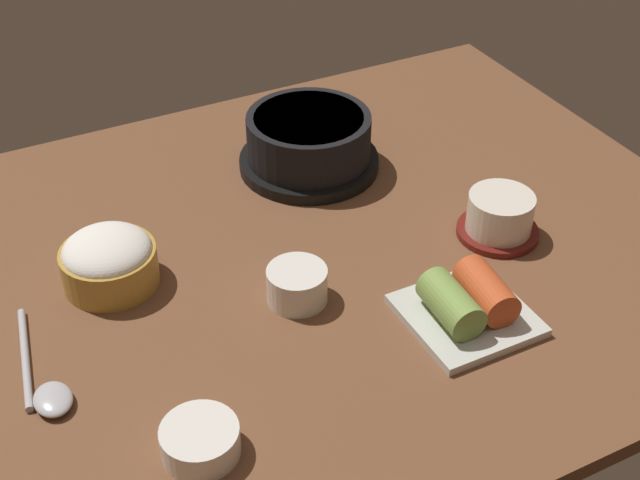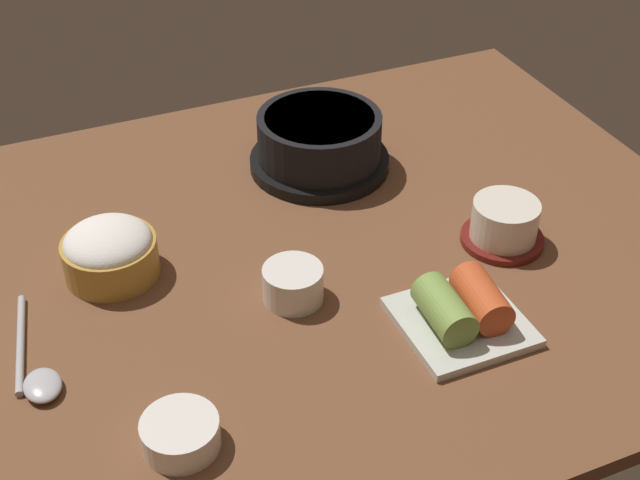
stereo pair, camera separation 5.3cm
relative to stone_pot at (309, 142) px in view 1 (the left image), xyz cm
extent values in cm
cube|color=brown|center=(-9.73, -16.31, -4.75)|extent=(100.00, 76.00, 2.00)
cylinder|color=black|center=(0.00, 0.00, -3.00)|extent=(18.14, 18.14, 1.51)
cylinder|color=black|center=(0.00, 0.00, 0.73)|extent=(15.91, 15.91, 5.93)
cylinder|color=#D15619|center=(0.00, 0.00, 3.39)|extent=(14.00, 14.00, 0.60)
cylinder|color=#B78C38|center=(-29.67, -11.25, -1.57)|extent=(10.40, 10.40, 4.37)
ellipsoid|color=white|center=(-29.67, -11.25, 0.62)|extent=(9.57, 9.57, 3.64)
cylinder|color=maroon|center=(13.12, -23.22, -3.35)|extent=(9.60, 9.60, 0.80)
cylinder|color=silver|center=(13.12, -23.22, -0.68)|extent=(7.65, 7.65, 4.55)
cylinder|color=#C6D18C|center=(13.12, -23.22, 1.29)|extent=(6.51, 6.51, 0.40)
cylinder|color=white|center=(-12.85, -22.99, -1.80)|extent=(6.49, 6.49, 3.92)
cylinder|color=#B73323|center=(-12.85, -22.99, -0.14)|extent=(5.32, 5.32, 0.50)
cube|color=silver|center=(1.39, -33.84, -3.25)|extent=(12.41, 12.41, 1.00)
cylinder|color=#7A9E47|center=(-0.79, -33.84, -0.75)|extent=(4.35, 7.63, 4.01)
cylinder|color=#C64C23|center=(3.56, -33.84, -0.75)|extent=(4.80, 7.84, 4.01)
cylinder|color=white|center=(-29.38, -37.64, -2.29)|extent=(7.07, 7.07, 2.92)
cylinder|color=brown|center=(-29.38, -37.64, -1.14)|extent=(5.80, 5.80, 0.50)
cylinder|color=#B7B7BC|center=(-40.77, -19.14, -3.35)|extent=(3.01, 14.20, 0.80)
ellipsoid|color=#B7B7BC|center=(-39.66, -26.18, -3.03)|extent=(3.60, 4.68, 1.26)
camera|label=1|loc=(-43.18, -87.78, 58.49)|focal=49.63mm
camera|label=2|loc=(-38.33, -90.04, 58.49)|focal=49.63mm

